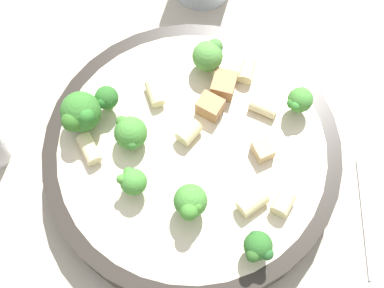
{
  "coord_description": "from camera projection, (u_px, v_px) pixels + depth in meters",
  "views": [
    {
      "loc": [
        0.05,
        0.2,
        0.52
      ],
      "look_at": [
        0.0,
        0.0,
        0.05
      ],
      "focal_mm": 50.0,
      "sensor_mm": 36.0,
      "label": 1
    }
  ],
  "objects": [
    {
      "name": "chicken_chunk_0",
      "position": [
        224.0,
        85.0,
        0.54
      ],
      "size": [
        0.03,
        0.03,
        0.02
      ],
      "primitive_type": "cube",
      "rotation": [
        0.0,
        0.0,
        1.07
      ],
      "color": "#A87A4C",
      "rests_on": "pasta_bowl"
    },
    {
      "name": "broccoli_floret_6",
      "position": [
        191.0,
        203.0,
        0.47
      ],
      "size": [
        0.03,
        0.03,
        0.04
      ],
      "color": "#9EC175",
      "rests_on": "pasta_bowl"
    },
    {
      "name": "spoon",
      "position": [
        377.0,
        286.0,
        0.5
      ],
      "size": [
        0.07,
        0.18,
        0.01
      ],
      "color": "silver",
      "rests_on": "ground_plane"
    },
    {
      "name": "rigatoni_1",
      "position": [
        252.0,
        202.0,
        0.49
      ],
      "size": [
        0.03,
        0.03,
        0.02
      ],
      "primitive_type": "cylinder",
      "rotation": [
        1.57,
        0.0,
        1.96
      ],
      "color": "beige",
      "rests_on": "pasta_bowl"
    },
    {
      "name": "broccoli_floret_0",
      "position": [
        258.0,
        247.0,
        0.46
      ],
      "size": [
        0.03,
        0.03,
        0.03
      ],
      "color": "#93B766",
      "rests_on": "pasta_bowl"
    },
    {
      "name": "rigatoni_2",
      "position": [
        89.0,
        149.0,
        0.51
      ],
      "size": [
        0.02,
        0.03,
        0.01
      ],
      "primitive_type": "cylinder",
      "rotation": [
        1.57,
        0.0,
        0.24
      ],
      "color": "beige",
      "rests_on": "pasta_bowl"
    },
    {
      "name": "rigatoni_6",
      "position": [
        155.0,
        93.0,
        0.53
      ],
      "size": [
        0.02,
        0.03,
        0.01
      ],
      "primitive_type": "cylinder",
      "rotation": [
        1.57,
        0.0,
        0.09
      ],
      "color": "beige",
      "rests_on": "pasta_bowl"
    },
    {
      "name": "rigatoni_0",
      "position": [
        185.0,
        133.0,
        0.52
      ],
      "size": [
        0.03,
        0.03,
        0.02
      ],
      "primitive_type": "cylinder",
      "rotation": [
        1.57,
        0.0,
        2.21
      ],
      "color": "beige",
      "rests_on": "pasta_bowl"
    },
    {
      "name": "rigatoni_3",
      "position": [
        247.0,
        71.0,
        0.54
      ],
      "size": [
        0.02,
        0.03,
        0.02
      ],
      "primitive_type": "cylinder",
      "rotation": [
        1.57,
        0.0,
        2.65
      ],
      "color": "beige",
      "rests_on": "pasta_bowl"
    },
    {
      "name": "chicken_chunk_2",
      "position": [
        263.0,
        150.0,
        0.51
      ],
      "size": [
        0.02,
        0.02,
        0.02
      ],
      "primitive_type": "cube",
      "rotation": [
        0.0,
        0.0,
        1.77
      ],
      "color": "tan",
      "rests_on": "pasta_bowl"
    },
    {
      "name": "broccoli_floret_4",
      "position": [
        209.0,
        55.0,
        0.54
      ],
      "size": [
        0.03,
        0.03,
        0.04
      ],
      "color": "#93B766",
      "rests_on": "pasta_bowl"
    },
    {
      "name": "broccoli_floret_1",
      "position": [
        130.0,
        133.0,
        0.5
      ],
      "size": [
        0.03,
        0.03,
        0.03
      ],
      "color": "#84AD60",
      "rests_on": "pasta_bowl"
    },
    {
      "name": "broccoli_floret_3",
      "position": [
        133.0,
        182.0,
        0.48
      ],
      "size": [
        0.03,
        0.03,
        0.03
      ],
      "color": "#9EC175",
      "rests_on": "pasta_bowl"
    },
    {
      "name": "rigatoni_5",
      "position": [
        263.0,
        108.0,
        0.53
      ],
      "size": [
        0.03,
        0.03,
        0.01
      ],
      "primitive_type": "cylinder",
      "rotation": [
        1.57,
        0.0,
        0.89
      ],
      "color": "beige",
      "rests_on": "pasta_bowl"
    },
    {
      "name": "pasta_bowl",
      "position": [
        192.0,
        155.0,
        0.53
      ],
      "size": [
        0.29,
        0.29,
        0.04
      ],
      "color": "#28231E",
      "rests_on": "ground_plane"
    },
    {
      "name": "broccoli_floret_2",
      "position": [
        299.0,
        101.0,
        0.52
      ],
      "size": [
        0.03,
        0.02,
        0.03
      ],
      "color": "#9EC175",
      "rests_on": "pasta_bowl"
    },
    {
      "name": "rigatoni_4",
      "position": [
        283.0,
        204.0,
        0.49
      ],
      "size": [
        0.03,
        0.03,
        0.02
      ],
      "primitive_type": "cylinder",
      "rotation": [
        1.57,
        0.0,
        2.38
      ],
      "color": "beige",
      "rests_on": "pasta_bowl"
    },
    {
      "name": "broccoli_floret_7",
      "position": [
        80.0,
        113.0,
        0.5
      ],
      "size": [
        0.04,
        0.04,
        0.04
      ],
      "color": "#84AD60",
      "rests_on": "pasta_bowl"
    },
    {
      "name": "broccoli_floret_5",
      "position": [
        107.0,
        99.0,
        0.52
      ],
      "size": [
        0.02,
        0.02,
        0.03
      ],
      "color": "#84AD60",
      "rests_on": "pasta_bowl"
    },
    {
      "name": "chicken_chunk_1",
      "position": [
        210.0,
        107.0,
        0.53
      ],
      "size": [
        0.03,
        0.03,
        0.02
      ],
      "primitive_type": "cube",
      "rotation": [
        0.0,
        0.0,
        2.37
      ],
      "color": "#A87A4C",
      "rests_on": "pasta_bowl"
    },
    {
      "name": "ground_plane",
      "position": [
        192.0,
        164.0,
        0.56
      ],
      "size": [
        2.0,
        2.0,
        0.0
      ],
      "primitive_type": "plane",
      "color": "#BCB29E"
    }
  ]
}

